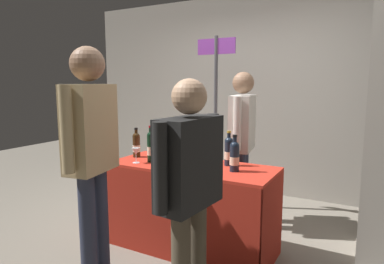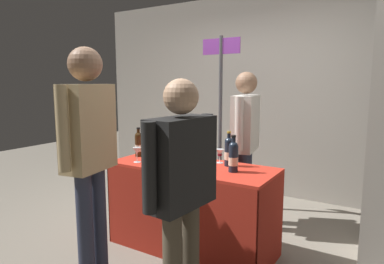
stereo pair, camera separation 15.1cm
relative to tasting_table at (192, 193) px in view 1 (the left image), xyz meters
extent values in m
plane|color=gray|center=(0.00, 0.00, -0.53)|extent=(12.00, 12.00, 0.00)
cube|color=#9E998E|center=(0.00, 1.96, 0.82)|extent=(5.46, 0.12, 2.71)
cube|color=red|center=(0.00, 0.00, 0.25)|extent=(1.50, 0.62, 0.02)
cube|color=#A32519|center=(0.00, -0.30, -0.15)|extent=(1.50, 0.01, 0.77)
cube|color=#A32519|center=(0.00, 0.30, -0.15)|extent=(1.50, 0.01, 0.77)
cube|color=#A32519|center=(-0.75, 0.00, -0.15)|extent=(0.01, 0.62, 0.77)
cube|color=#A32519|center=(0.75, 0.00, -0.15)|extent=(0.01, 0.62, 0.77)
cylinder|color=black|center=(-0.20, -0.16, 0.39)|extent=(0.07, 0.07, 0.26)
sphere|color=black|center=(-0.20, -0.16, 0.52)|extent=(0.07, 0.07, 0.07)
cylinder|color=black|center=(-0.20, -0.16, 0.55)|extent=(0.03, 0.03, 0.07)
cylinder|color=black|center=(-0.20, -0.16, 0.60)|extent=(0.03, 0.03, 0.02)
cylinder|color=beige|center=(-0.20, -0.16, 0.37)|extent=(0.07, 0.07, 0.08)
cylinder|color=black|center=(-0.02, -0.20, 0.37)|extent=(0.07, 0.07, 0.22)
sphere|color=black|center=(-0.02, -0.20, 0.48)|extent=(0.07, 0.07, 0.07)
cylinder|color=black|center=(-0.02, -0.20, 0.52)|extent=(0.03, 0.03, 0.07)
cylinder|color=maroon|center=(-0.02, -0.20, 0.56)|extent=(0.03, 0.03, 0.02)
cylinder|color=beige|center=(-0.02, -0.20, 0.36)|extent=(0.07, 0.07, 0.07)
cylinder|color=#38230F|center=(-0.64, 0.03, 0.37)|extent=(0.07, 0.07, 0.21)
sphere|color=#38230F|center=(-0.64, 0.03, 0.47)|extent=(0.07, 0.07, 0.07)
cylinder|color=#38230F|center=(-0.64, 0.03, 0.50)|extent=(0.03, 0.03, 0.07)
cylinder|color=black|center=(-0.64, 0.03, 0.55)|extent=(0.04, 0.04, 0.02)
cylinder|color=beige|center=(-0.64, 0.03, 0.35)|extent=(0.08, 0.08, 0.07)
cylinder|color=#192333|center=(0.42, -0.02, 0.37)|extent=(0.08, 0.08, 0.22)
sphere|color=#192333|center=(0.42, -0.02, 0.48)|extent=(0.08, 0.08, 0.08)
cylinder|color=#192333|center=(0.42, -0.02, 0.52)|extent=(0.03, 0.03, 0.08)
cylinder|color=black|center=(0.42, -0.02, 0.56)|extent=(0.04, 0.04, 0.02)
cylinder|color=beige|center=(0.42, -0.02, 0.35)|extent=(0.08, 0.08, 0.07)
cylinder|color=#38230F|center=(-0.43, 0.20, 0.36)|extent=(0.07, 0.07, 0.20)
sphere|color=#38230F|center=(-0.43, 0.20, 0.47)|extent=(0.07, 0.07, 0.07)
cylinder|color=#38230F|center=(-0.43, 0.20, 0.50)|extent=(0.03, 0.03, 0.07)
cylinder|color=black|center=(-0.43, 0.20, 0.55)|extent=(0.04, 0.04, 0.02)
cylinder|color=beige|center=(-0.43, 0.20, 0.35)|extent=(0.08, 0.08, 0.07)
cylinder|color=#192333|center=(-0.14, 0.04, 0.38)|extent=(0.08, 0.08, 0.24)
sphere|color=#192333|center=(-0.14, 0.04, 0.50)|extent=(0.08, 0.08, 0.08)
cylinder|color=#192333|center=(-0.14, 0.04, 0.53)|extent=(0.03, 0.03, 0.07)
cylinder|color=black|center=(-0.14, 0.04, 0.58)|extent=(0.04, 0.04, 0.02)
cylinder|color=beige|center=(-0.14, 0.04, 0.36)|extent=(0.08, 0.08, 0.08)
cylinder|color=#192333|center=(0.30, 0.14, 0.37)|extent=(0.08, 0.08, 0.22)
sphere|color=#192333|center=(0.30, 0.14, 0.48)|extent=(0.07, 0.07, 0.07)
cylinder|color=#192333|center=(0.30, 0.14, 0.52)|extent=(0.03, 0.03, 0.07)
cylinder|color=#B7932D|center=(0.30, 0.14, 0.57)|extent=(0.04, 0.04, 0.02)
cylinder|color=beige|center=(0.30, 0.14, 0.35)|extent=(0.08, 0.08, 0.07)
cylinder|color=black|center=(-0.40, -0.08, 0.39)|extent=(0.06, 0.06, 0.25)
sphere|color=black|center=(-0.40, -0.08, 0.51)|extent=(0.06, 0.06, 0.06)
cylinder|color=black|center=(-0.40, -0.08, 0.55)|extent=(0.03, 0.03, 0.07)
cylinder|color=maroon|center=(-0.40, -0.08, 0.60)|extent=(0.03, 0.03, 0.02)
cylinder|color=beige|center=(-0.40, -0.08, 0.37)|extent=(0.07, 0.07, 0.08)
cylinder|color=silver|center=(0.18, 0.20, 0.26)|extent=(0.07, 0.07, 0.00)
cylinder|color=silver|center=(0.18, 0.20, 0.30)|extent=(0.01, 0.01, 0.06)
cone|color=silver|center=(0.18, 0.20, 0.36)|extent=(0.08, 0.08, 0.07)
cylinder|color=#590C19|center=(0.18, 0.20, 0.34)|extent=(0.04, 0.04, 0.02)
cylinder|color=silver|center=(-0.49, -0.18, 0.26)|extent=(0.07, 0.07, 0.00)
cylinder|color=silver|center=(-0.49, -0.18, 0.30)|extent=(0.01, 0.01, 0.07)
cone|color=silver|center=(-0.49, -0.18, 0.37)|extent=(0.08, 0.08, 0.07)
cylinder|color=silver|center=(-0.27, 0.12, 0.36)|extent=(0.08, 0.08, 0.20)
cylinder|color=#38722D|center=(-0.28, 0.13, 0.47)|extent=(0.04, 0.01, 0.21)
ellipsoid|color=gold|center=(-0.27, 0.13, 0.58)|extent=(0.03, 0.03, 0.05)
cylinder|color=#38722D|center=(-0.26, 0.11, 0.46)|extent=(0.02, 0.02, 0.20)
ellipsoid|color=red|center=(-0.26, 0.10, 0.56)|extent=(0.03, 0.03, 0.05)
cylinder|color=#38722D|center=(-0.26, 0.13, 0.48)|extent=(0.03, 0.03, 0.23)
ellipsoid|color=red|center=(-0.25, 0.14, 0.59)|extent=(0.03, 0.03, 0.05)
cylinder|color=#38722D|center=(-0.27, 0.13, 0.51)|extent=(0.02, 0.04, 0.29)
ellipsoid|color=gold|center=(-0.26, 0.11, 0.65)|extent=(0.03, 0.03, 0.05)
cylinder|color=#38722D|center=(-0.27, 0.12, 0.49)|extent=(0.04, 0.03, 0.25)
ellipsoid|color=gold|center=(-0.26, 0.14, 0.61)|extent=(0.03, 0.03, 0.05)
cylinder|color=#38722D|center=(-0.27, 0.12, 0.47)|extent=(0.04, 0.04, 0.21)
ellipsoid|color=pink|center=(-0.29, 0.14, 0.58)|extent=(0.03, 0.03, 0.05)
cylinder|color=#2D3347|center=(0.17, 0.85, -0.12)|extent=(0.12, 0.12, 0.82)
cylinder|color=#2D3347|center=(0.21, 0.67, -0.12)|extent=(0.12, 0.12, 0.82)
cube|color=beige|center=(0.19, 0.76, 0.58)|extent=(0.29, 0.49, 0.58)
sphere|color=#8C664C|center=(0.19, 0.76, 1.00)|extent=(0.23, 0.23, 0.23)
cylinder|color=beige|center=(0.14, 1.03, 0.60)|extent=(0.08, 0.08, 0.53)
cylinder|color=beige|center=(0.24, 0.49, 0.60)|extent=(0.08, 0.08, 0.53)
cylinder|color=#2D3347|center=(-0.35, -0.93, -0.09)|extent=(0.12, 0.12, 0.89)
cylinder|color=#2D3347|center=(-0.38, -0.77, -0.09)|extent=(0.12, 0.12, 0.89)
cube|color=tan|center=(-0.37, -0.85, 0.67)|extent=(0.28, 0.44, 0.63)
sphere|color=#8C664C|center=(-0.37, -0.85, 1.13)|extent=(0.24, 0.24, 0.24)
cylinder|color=tan|center=(-0.33, -1.10, 0.70)|extent=(0.08, 0.08, 0.58)
cylinder|color=tan|center=(-0.41, -0.60, 0.70)|extent=(0.08, 0.08, 0.58)
cylinder|color=#4C4233|center=(0.46, -0.77, -0.15)|extent=(0.12, 0.12, 0.78)
cube|color=black|center=(0.46, -0.86, 0.52)|extent=(0.25, 0.48, 0.55)
sphere|color=tan|center=(0.46, -0.86, 0.92)|extent=(0.21, 0.21, 0.21)
cylinder|color=black|center=(0.43, -1.14, 0.54)|extent=(0.08, 0.08, 0.51)
cylinder|color=black|center=(0.48, -0.59, 0.54)|extent=(0.08, 0.08, 0.51)
cylinder|color=#47474C|center=(-0.29, 1.12, 0.50)|extent=(0.04, 0.04, 2.08)
cube|color=#7A3393|center=(-0.29, 1.12, 1.42)|extent=(0.48, 0.02, 0.18)
camera|label=1|loc=(1.44, -2.62, 1.00)|focal=31.79mm
camera|label=2|loc=(1.57, -2.54, 1.00)|focal=31.79mm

